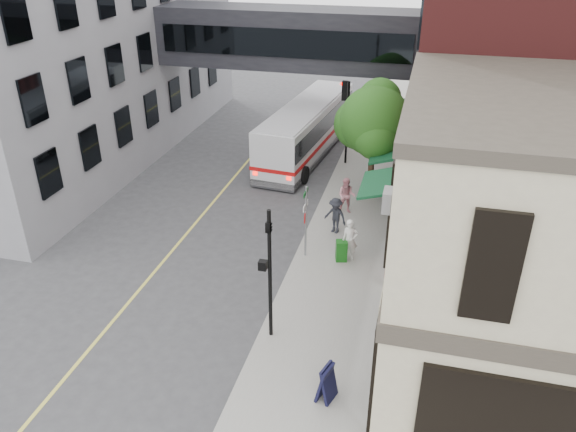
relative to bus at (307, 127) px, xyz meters
The scene contains 16 objects.
ground 18.27m from the bus, 83.62° to the right, with size 120.00×120.00×0.00m, color #38383A.
sidewalk_main 5.94m from the bus, 45.42° to the right, with size 4.00×60.00×0.15m, color gray.
brick_building 13.50m from the bus, 14.42° to the right, with size 13.76×18.00×14.00m.
opposite_building 16.05m from the bus, behind, with size 14.00×24.00×14.00m, color gray.
skyway_bridge 4.97m from the bus, behind, with size 14.00×3.18×3.00m.
traffic_signal_near 16.31m from the bus, 81.55° to the right, with size 0.44×0.22×4.60m.
traffic_signal_far 3.05m from the bus, 25.35° to the right, with size 0.53×0.28×4.50m.
street_sign_pole 11.34m from the bus, 77.72° to the right, with size 0.08×0.75×3.00m.
street_tree 6.83m from the bus, 49.08° to the right, with size 3.80×3.20×5.60m.
lane_marking 8.76m from the bus, 110.24° to the right, with size 0.12×40.00×0.01m, color #D8CC4C.
bus is the anchor object (origin of this frame).
pedestrian_a 11.68m from the bus, 69.20° to the right, with size 0.62×0.40×1.69m, color silver.
pedestrian_b 7.78m from the bus, 64.11° to the right, with size 0.81×0.63×1.67m, color pink.
pedestrian_c 9.53m from the bus, 70.16° to the right, with size 1.03×0.59×1.60m, color black.
newspaper_box 11.80m from the bus, 70.80° to the right, with size 0.43×0.38×0.86m, color #135513.
sandwich_board 18.93m from the bus, 75.75° to the right, with size 0.40×0.63×1.12m, color black.
Camera 1 is at (4.45, -11.64, 11.93)m, focal length 35.00 mm.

